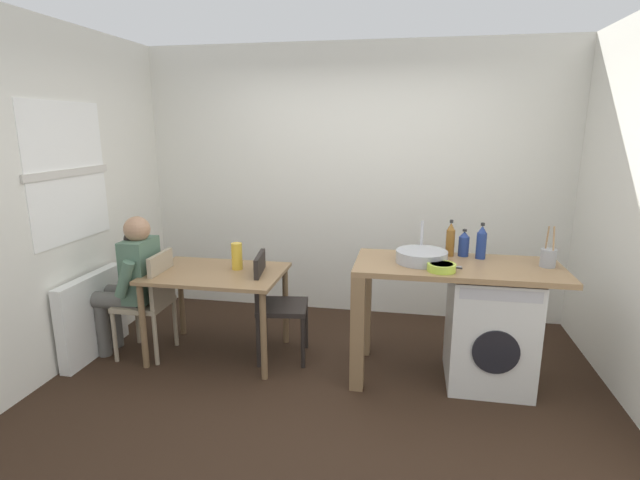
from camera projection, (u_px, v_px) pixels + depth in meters
name	position (u px, v px, depth m)	size (l,w,h in m)	color
ground_plane	(321.00, 395.00, 3.49)	(5.46, 5.46, 0.00)	black
wall_back	(352.00, 183.00, 4.85)	(4.60, 0.10, 2.70)	silver
wall_window_side	(37.00, 203.00, 3.56)	(0.12, 3.80, 2.70)	silver
radiator	(93.00, 315.00, 4.05)	(0.10, 0.80, 0.70)	white
dining_table	(217.00, 283.00, 3.97)	(1.10, 0.76, 0.74)	olive
chair_person_seat	(151.00, 298.00, 4.01)	(0.41, 0.41, 0.90)	gray
chair_opposite	(274.00, 300.00, 3.96)	(0.45, 0.45, 0.90)	black
seated_person	(132.00, 278.00, 4.00)	(0.50, 0.52, 1.20)	#595651
kitchen_counter	(427.00, 283.00, 3.60)	(1.50, 0.68, 0.92)	olive
washing_machine	(489.00, 329.00, 3.59)	(0.60, 0.61, 0.86)	silver
sink_basin	(422.00, 257.00, 3.56)	(0.38, 0.38, 0.09)	#9EA0A5
tap	(422.00, 239.00, 3.71)	(0.02, 0.02, 0.28)	#B2B2B7
bottle_tall_green	(450.00, 240.00, 3.72)	(0.07, 0.07, 0.29)	brown
bottle_squat_brown	(464.00, 244.00, 3.72)	(0.08, 0.08, 0.21)	navy
bottle_clear_small	(481.00, 242.00, 3.65)	(0.07, 0.07, 0.28)	navy
mixing_bowl	(441.00, 267.00, 3.35)	(0.20, 0.20, 0.05)	#A8C63D
utensil_crock	(548.00, 257.00, 3.44)	(0.11, 0.11, 0.30)	gray
vase	(237.00, 256.00, 3.99)	(0.09, 0.09, 0.22)	gold
scissors	(452.00, 267.00, 3.44)	(0.15, 0.06, 0.01)	#B2B2B7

